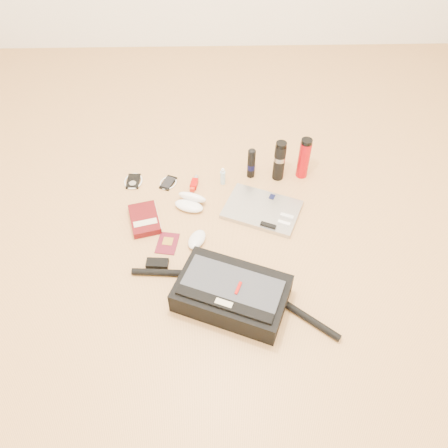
# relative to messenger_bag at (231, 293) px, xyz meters

# --- Properties ---
(ground) EXTENTS (4.00, 4.00, 0.00)m
(ground) POSITION_rel_messenger_bag_xyz_m (-0.05, 0.31, -0.06)
(ground) COLOR tan
(ground) RESTS_ON ground
(messenger_bag) EXTENTS (0.87, 0.44, 0.13)m
(messenger_bag) POSITION_rel_messenger_bag_xyz_m (0.00, 0.00, 0.00)
(messenger_bag) COLOR black
(messenger_bag) RESTS_ON ground
(laptop) EXTENTS (0.43, 0.38, 0.04)m
(laptop) POSITION_rel_messenger_bag_xyz_m (0.18, 0.52, -0.05)
(laptop) COLOR #A3A3A5
(laptop) RESTS_ON ground
(book) EXTENTS (0.18, 0.23, 0.04)m
(book) POSITION_rel_messenger_bag_xyz_m (-0.41, 0.46, -0.04)
(book) COLOR #4A0A0D
(book) RESTS_ON ground
(passport) EXTENTS (0.11, 0.14, 0.01)m
(passport) POSITION_rel_messenger_bag_xyz_m (-0.29, 0.32, -0.06)
(passport) COLOR #520E1B
(passport) RESTS_ON ground
(mouse) EXTENTS (0.12, 0.14, 0.04)m
(mouse) POSITION_rel_messenger_bag_xyz_m (-0.15, 0.33, -0.04)
(mouse) COLOR silver
(mouse) RESTS_ON ground
(sunglasses_case) EXTENTS (0.19, 0.17, 0.09)m
(sunglasses_case) POSITION_rel_messenger_bag_xyz_m (-0.19, 0.57, -0.03)
(sunglasses_case) COLOR white
(sunglasses_case) RESTS_ON ground
(ipod) EXTENTS (0.10, 0.11, 0.01)m
(ipod) POSITION_rel_messenger_bag_xyz_m (-0.50, 0.76, -0.05)
(ipod) COLOR black
(ipod) RESTS_ON ground
(phone) EXTENTS (0.11, 0.12, 0.01)m
(phone) POSITION_rel_messenger_bag_xyz_m (-0.31, 0.74, -0.05)
(phone) COLOR black
(phone) RESTS_ON ground
(inhaler) EXTENTS (0.05, 0.12, 0.03)m
(inhaler) POSITION_rel_messenger_bag_xyz_m (-0.17, 0.72, -0.04)
(inhaler) COLOR #A10503
(inhaler) RESTS_ON ground
(spray_bottle) EXTENTS (0.03, 0.03, 0.10)m
(spray_bottle) POSITION_rel_messenger_bag_xyz_m (-0.02, 0.73, -0.01)
(spray_bottle) COLOR #A6CFE4
(spray_bottle) RESTS_ON ground
(aerosol_can) EXTENTS (0.04, 0.04, 0.18)m
(aerosol_can) POSITION_rel_messenger_bag_xyz_m (0.13, 0.79, 0.03)
(aerosol_can) COLOR black
(aerosol_can) RESTS_ON ground
(thermos_black) EXTENTS (0.08, 0.08, 0.23)m
(thermos_black) POSITION_rel_messenger_bag_xyz_m (0.28, 0.78, 0.06)
(thermos_black) COLOR black
(thermos_black) RESTS_ON ground
(thermos_red) EXTENTS (0.08, 0.08, 0.24)m
(thermos_red) POSITION_rel_messenger_bag_xyz_m (0.41, 0.79, 0.06)
(thermos_red) COLOR #AA0810
(thermos_red) RESTS_ON ground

